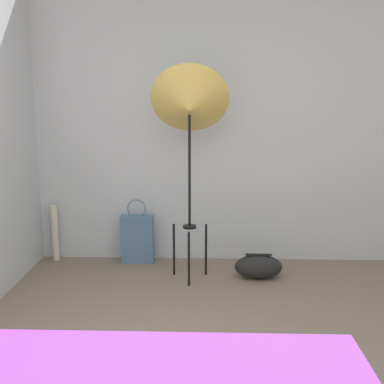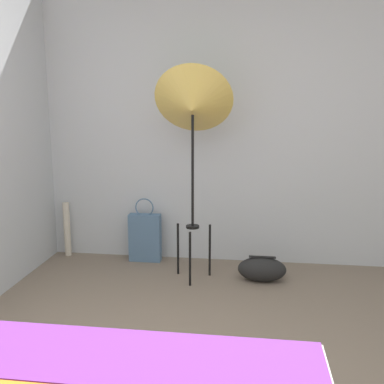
{
  "view_description": "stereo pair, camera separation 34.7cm",
  "coord_description": "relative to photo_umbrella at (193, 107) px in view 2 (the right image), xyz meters",
  "views": [
    {
      "loc": [
        0.07,
        -1.72,
        1.5
      ],
      "look_at": [
        -0.04,
        1.68,
        0.81
      ],
      "focal_mm": 42.0,
      "sensor_mm": 36.0,
      "label": 1
    },
    {
      "loc": [
        0.42,
        -1.69,
        1.5
      ],
      "look_at": [
        -0.04,
        1.68,
        0.81
      ],
      "focal_mm": 42.0,
      "sensor_mm": 36.0,
      "label": 2
    }
  ],
  "objects": [
    {
      "name": "wall_back",
      "position": [
        0.06,
        0.52,
        -0.15
      ],
      "size": [
        8.0,
        0.05,
        2.6
      ],
      "color": "#B7BCC1",
      "rests_on": "ground_plane"
    },
    {
      "name": "duffel_bag",
      "position": [
        0.59,
        0.01,
        -1.35
      ],
      "size": [
        0.41,
        0.21,
        0.22
      ],
      "color": "black",
      "rests_on": "ground_plane"
    },
    {
      "name": "paper_roll",
      "position": [
        -1.3,
        0.42,
        -1.19
      ],
      "size": [
        0.06,
        0.06,
        0.53
      ],
      "color": "beige",
      "rests_on": "ground_plane"
    },
    {
      "name": "tote_bag",
      "position": [
        -0.51,
        0.37,
        -1.22
      ],
      "size": [
        0.3,
        0.11,
        0.61
      ],
      "color": "slate",
      "rests_on": "ground_plane"
    },
    {
      "name": "photo_umbrella",
      "position": [
        0.0,
        0.0,
        0.0
      ],
      "size": [
        0.65,
        0.5,
        1.79
      ],
      "color": "black",
      "rests_on": "ground_plane"
    }
  ]
}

